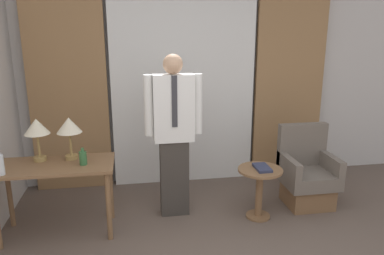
# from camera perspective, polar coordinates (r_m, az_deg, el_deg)

# --- Properties ---
(wall_back) EXTENTS (10.00, 0.06, 2.70)m
(wall_back) POSITION_cam_1_polar(r_m,az_deg,el_deg) (4.91, -1.48, 7.35)
(wall_back) COLOR beige
(wall_back) RESTS_ON ground_plane
(curtain_sheer_center) EXTENTS (1.83, 0.06, 2.58)m
(curtain_sheer_center) POSITION_cam_1_polar(r_m,az_deg,el_deg) (4.79, -1.25, 6.43)
(curtain_sheer_center) COLOR white
(curtain_sheer_center) RESTS_ON ground_plane
(curtain_drape_left) EXTENTS (0.93, 0.06, 2.58)m
(curtain_drape_left) POSITION_cam_1_polar(r_m,az_deg,el_deg) (4.80, -18.38, 5.68)
(curtain_drape_left) COLOR #997047
(curtain_drape_left) RESTS_ON ground_plane
(curtain_drape_right) EXTENTS (0.93, 0.06, 2.58)m
(curtain_drape_right) POSITION_cam_1_polar(r_m,az_deg,el_deg) (5.19, 14.58, 6.62)
(curtain_drape_right) COLOR #997047
(curtain_drape_right) RESTS_ON ground_plane
(desk) EXTENTS (1.13, 0.55, 0.73)m
(desk) POSITION_cam_1_polar(r_m,az_deg,el_deg) (3.90, -20.17, -6.87)
(desk) COLOR brown
(desk) RESTS_ON ground_plane
(table_lamp_left) EXTENTS (0.24, 0.24, 0.43)m
(table_lamp_left) POSITION_cam_1_polar(r_m,az_deg,el_deg) (3.92, -22.58, -0.18)
(table_lamp_left) COLOR #9E7F47
(table_lamp_left) RESTS_ON desk
(table_lamp_right) EXTENTS (0.24, 0.24, 0.43)m
(table_lamp_right) POSITION_cam_1_polar(r_m,az_deg,el_deg) (3.86, -18.22, 0.01)
(table_lamp_right) COLOR #9E7F47
(table_lamp_right) RESTS_ON desk
(bottle_near_edge) EXTENTS (0.07, 0.07, 0.24)m
(bottle_near_edge) POSITION_cam_1_polar(r_m,az_deg,el_deg) (3.75, -27.22, -5.01)
(bottle_near_edge) COLOR silver
(bottle_near_edge) RESTS_ON desk
(bottle_by_lamp) EXTENTS (0.07, 0.07, 0.17)m
(bottle_by_lamp) POSITION_cam_1_polar(r_m,az_deg,el_deg) (3.74, -16.27, -4.45)
(bottle_by_lamp) COLOR #336638
(bottle_by_lamp) RESTS_ON desk
(person) EXTENTS (0.61, 0.21, 1.75)m
(person) POSITION_cam_1_polar(r_m,az_deg,el_deg) (3.94, -2.80, -0.40)
(person) COLOR #38332D
(person) RESTS_ON ground_plane
(armchair) EXTENTS (0.58, 0.54, 0.92)m
(armchair) POSITION_cam_1_polar(r_m,az_deg,el_deg) (4.57, 17.10, -7.09)
(armchair) COLOR brown
(armchair) RESTS_ON ground_plane
(side_table) EXTENTS (0.47, 0.47, 0.56)m
(side_table) POSITION_cam_1_polar(r_m,az_deg,el_deg) (4.11, 10.25, -8.57)
(side_table) COLOR brown
(side_table) RESTS_ON ground_plane
(book) EXTENTS (0.15, 0.25, 0.03)m
(book) POSITION_cam_1_polar(r_m,az_deg,el_deg) (4.03, 10.64, -6.04)
(book) COLOR #2D334C
(book) RESTS_ON side_table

